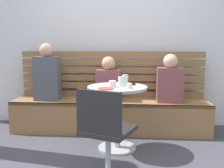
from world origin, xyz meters
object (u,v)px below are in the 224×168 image
(white_chair, at_px, (105,133))
(cup_ceramic_white, at_px, (112,84))
(person_child_left, at_px, (109,81))
(cafe_table, at_px, (117,105))
(cup_water_clear, at_px, (121,82))
(cup_glass_tall, at_px, (125,80))
(person_adult, at_px, (47,75))
(plate_small, at_px, (106,88))
(phone_on_table, at_px, (132,84))
(cup_espresso_small, at_px, (129,86))
(booth_bench, at_px, (110,116))
(person_child_middle, at_px, (170,81))

(white_chair, distance_m, cup_ceramic_white, 0.82)
(white_chair, distance_m, person_child_left, 1.50)
(cafe_table, xyz_separation_m, cup_water_clear, (0.04, 0.00, 0.28))
(cup_glass_tall, bearing_deg, person_adult, 155.29)
(plate_small, bearing_deg, phone_on_table, 50.78)
(person_adult, distance_m, cup_espresso_small, 1.38)
(cup_espresso_small, distance_m, plate_small, 0.26)
(cup_glass_tall, relative_size, phone_on_table, 0.86)
(plate_small, bearing_deg, person_adult, 138.24)
(cafe_table, bearing_deg, person_adult, 148.67)
(cup_glass_tall, xyz_separation_m, plate_small, (-0.20, -0.30, -0.05))
(cafe_table, bearing_deg, cup_ceramic_white, -135.06)
(phone_on_table, bearing_deg, booth_bench, -57.12)
(person_adult, relative_size, cup_glass_tall, 6.53)
(cup_espresso_small, relative_size, phone_on_table, 0.40)
(white_chair, relative_size, person_child_left, 1.41)
(cup_ceramic_white, bearing_deg, person_adult, 145.22)
(cup_glass_tall, height_order, plate_small, cup_glass_tall)
(cup_glass_tall, xyz_separation_m, cup_espresso_small, (0.05, -0.27, -0.03))
(white_chair, relative_size, person_adult, 1.08)
(white_chair, xyz_separation_m, cup_water_clear, (0.10, 0.81, 0.33))
(cup_glass_tall, bearing_deg, plate_small, -123.87)
(person_child_left, bearing_deg, white_chair, -85.91)
(booth_bench, xyz_separation_m, cup_water_clear, (0.18, -0.64, 0.57))
(person_child_middle, distance_m, cup_glass_tall, 0.77)
(person_adult, distance_m, person_child_middle, 1.68)
(person_adult, bearing_deg, cup_ceramic_white, -34.78)
(plate_small, bearing_deg, cup_ceramic_white, 65.25)
(cup_ceramic_white, xyz_separation_m, plate_small, (-0.06, -0.13, -0.03))
(booth_bench, relative_size, person_adult, 3.45)
(cafe_table, height_order, person_child_middle, person_child_middle)
(phone_on_table, bearing_deg, white_chair, 77.21)
(plate_small, bearing_deg, cafe_table, 58.63)
(person_child_middle, relative_size, plate_small, 3.78)
(person_adult, xyz_separation_m, person_child_left, (0.85, 0.06, -0.09))
(cup_glass_tall, bearing_deg, phone_on_table, 30.92)
(white_chair, xyz_separation_m, person_child_left, (-0.11, 1.48, 0.24))
(cup_glass_tall, height_order, cup_espresso_small, cup_glass_tall)
(booth_bench, distance_m, phone_on_table, 0.77)
(booth_bench, bearing_deg, person_child_middle, -2.32)
(person_child_middle, relative_size, cup_espresso_small, 11.49)
(booth_bench, bearing_deg, white_chair, -86.82)
(cafe_table, bearing_deg, cup_espresso_small, -47.91)
(person_child_middle, height_order, cup_ceramic_white, person_child_middle)
(plate_small, bearing_deg, person_child_middle, 45.57)
(phone_on_table, bearing_deg, person_adult, -20.69)
(person_child_left, bearing_deg, cup_glass_tall, -66.11)
(booth_bench, bearing_deg, person_child_left, 131.31)
(person_child_left, distance_m, cup_water_clear, 0.70)
(person_adult, relative_size, cup_espresso_small, 13.99)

